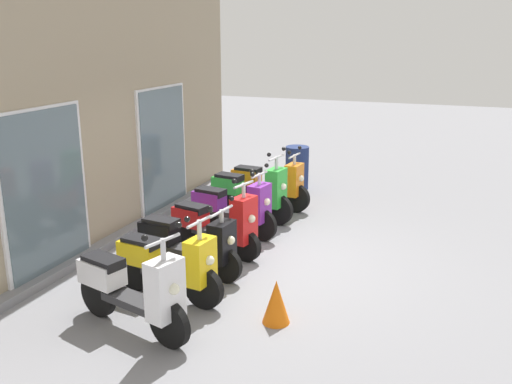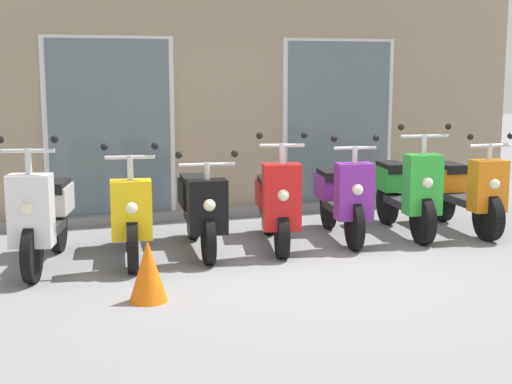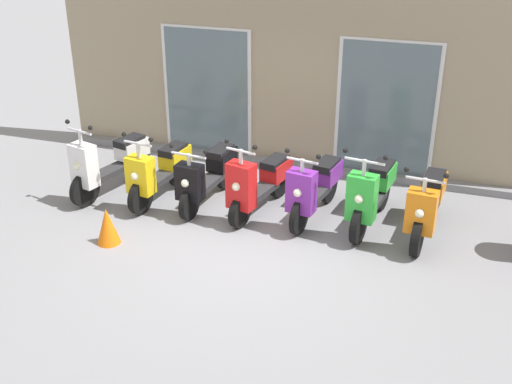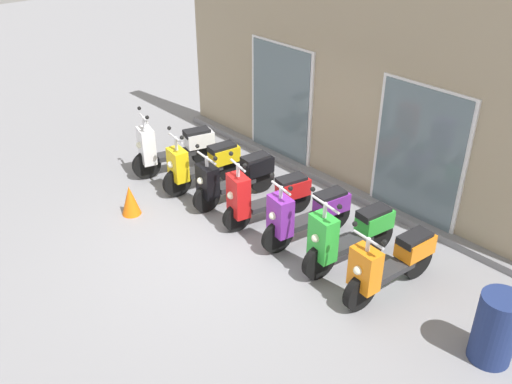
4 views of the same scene
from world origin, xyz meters
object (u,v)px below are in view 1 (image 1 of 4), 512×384
(scooter_black, at_px, (189,242))
(scooter_green, at_px, (252,192))
(traffic_cone, at_px, (276,302))
(trash_bin, at_px, (297,168))
(scooter_white, at_px, (133,289))
(scooter_orange, at_px, (269,184))
(scooter_yellow, at_px, (169,263))
(scooter_purple, at_px, (233,206))
(scooter_red, at_px, (217,223))

(scooter_black, bearing_deg, scooter_green, 1.08)
(scooter_green, bearing_deg, traffic_cone, -154.18)
(trash_bin, bearing_deg, scooter_white, -179.40)
(scooter_green, distance_m, scooter_orange, 0.77)
(scooter_white, height_order, scooter_yellow, scooter_white)
(scooter_white, bearing_deg, scooter_green, 2.79)
(trash_bin, bearing_deg, traffic_cone, -165.31)
(scooter_purple, height_order, trash_bin, scooter_purple)
(scooter_green, bearing_deg, scooter_red, -176.94)
(scooter_red, xyz_separation_m, scooter_green, (1.63, 0.09, 0.04))
(scooter_red, distance_m, traffic_cone, 2.25)
(scooter_red, xyz_separation_m, scooter_purple, (0.82, 0.09, 0.02))
(scooter_yellow, relative_size, trash_bin, 1.74)
(scooter_orange, bearing_deg, scooter_black, 179.92)
(scooter_yellow, relative_size, scooter_purple, 0.97)
(scooter_red, distance_m, scooter_purple, 0.82)
(scooter_yellow, xyz_separation_m, scooter_red, (1.57, 0.07, 0.00))
(scooter_yellow, bearing_deg, scooter_orange, 1.56)
(scooter_red, bearing_deg, scooter_orange, 0.87)
(traffic_cone, xyz_separation_m, trash_bin, (5.58, 1.46, 0.19))
(trash_bin, bearing_deg, scooter_green, 176.72)
(scooter_white, height_order, traffic_cone, scooter_white)
(scooter_green, relative_size, traffic_cone, 3.18)
(scooter_white, xyz_separation_m, traffic_cone, (0.75, -1.40, -0.26))
(scooter_orange, height_order, trash_bin, scooter_orange)
(scooter_red, bearing_deg, traffic_cone, -137.80)
(scooter_purple, xyz_separation_m, scooter_green, (0.81, 0.00, 0.02))
(scooter_black, bearing_deg, scooter_red, -2.82)
(scooter_white, relative_size, traffic_cone, 3.17)
(scooter_white, xyz_separation_m, trash_bin, (6.33, 0.07, -0.06))
(scooter_yellow, distance_m, scooter_green, 3.21)
(scooter_white, bearing_deg, scooter_yellow, 2.61)
(scooter_white, xyz_separation_m, scooter_purple, (3.23, 0.20, -0.02))
(scooter_white, distance_m, scooter_green, 4.05)
(scooter_white, height_order, scooter_green, scooter_white)
(scooter_purple, bearing_deg, trash_bin, -2.41)
(scooter_purple, bearing_deg, scooter_yellow, -176.21)
(scooter_red, relative_size, scooter_purple, 0.97)
(scooter_white, relative_size, scooter_yellow, 1.04)
(scooter_green, bearing_deg, scooter_orange, -3.83)
(scooter_orange, distance_m, traffic_cone, 4.35)
(scooter_black, xyz_separation_m, traffic_cone, (-0.83, -1.55, -0.21))
(traffic_cone, bearing_deg, scooter_purple, 32.72)
(traffic_cone, bearing_deg, scooter_green, 25.82)
(scooter_green, xyz_separation_m, scooter_orange, (0.76, -0.05, -0.03))
(scooter_red, bearing_deg, trash_bin, -0.64)
(scooter_green, distance_m, traffic_cone, 3.67)
(scooter_white, height_order, scooter_red, scooter_white)
(scooter_red, bearing_deg, scooter_white, -177.39)
(scooter_yellow, xyz_separation_m, scooter_green, (3.20, 0.16, 0.04))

